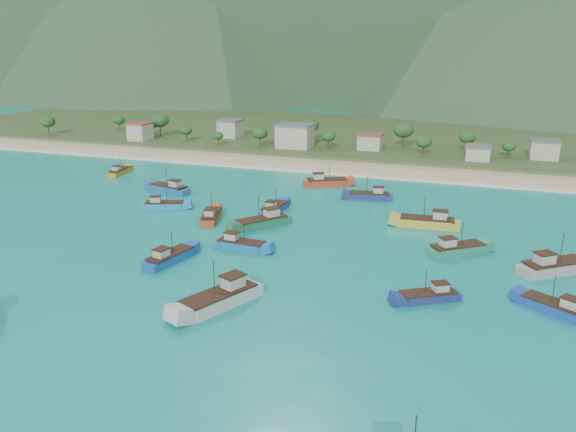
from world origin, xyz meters
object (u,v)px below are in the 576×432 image
(boat_25, at_px, (370,196))
(boat_1, at_px, (170,258))
(boat_3, at_px, (241,245))
(boat_10, at_px, (429,297))
(boat_19, at_px, (221,299))
(boat_20, at_px, (274,209))
(boat_22, at_px, (554,268))
(boat_7, at_px, (428,223))
(boat_12, at_px, (326,183))
(boat_4, at_px, (556,309))
(boat_16, at_px, (457,250))
(boat_8, at_px, (164,206))
(boat_13, at_px, (211,217))
(boat_15, at_px, (169,189))
(boat_0, at_px, (263,223))
(boat_9, at_px, (120,172))

(boat_25, bearing_deg, boat_1, 145.97)
(boat_3, xyz_separation_m, boat_10, (34.52, -10.61, -0.08))
(boat_1, bearing_deg, boat_19, -26.36)
(boat_20, bearing_deg, boat_22, -13.22)
(boat_22, bearing_deg, boat_19, -94.94)
(boat_7, relative_size, boat_12, 1.05)
(boat_4, relative_size, boat_16, 0.95)
(boat_8, bearing_deg, boat_10, 43.68)
(boat_13, height_order, boat_25, boat_25)
(boat_1, xyz_separation_m, boat_20, (6.27, 33.77, -0.05))
(boat_1, relative_size, boat_25, 0.99)
(boat_4, bearing_deg, boat_7, 63.47)
(boat_3, height_order, boat_19, boat_19)
(boat_3, height_order, boat_10, boat_3)
(boat_7, height_order, boat_15, boat_7)
(boat_4, xyz_separation_m, boat_19, (-44.72, -13.23, 0.34))
(boat_12, bearing_deg, boat_4, 12.52)
(boat_10, distance_m, boat_16, 21.02)
(boat_7, xyz_separation_m, boat_13, (-43.57, -10.40, -0.20))
(boat_15, relative_size, boat_16, 1.12)
(boat_3, bearing_deg, boat_25, 162.15)
(boat_0, height_order, boat_3, boat_0)
(boat_20, bearing_deg, boat_0, -77.95)
(boat_0, relative_size, boat_19, 0.86)
(boat_3, xyz_separation_m, boat_13, (-12.83, 13.68, 0.04))
(boat_1, bearing_deg, boat_22, 26.84)
(boat_0, height_order, boat_4, boat_0)
(boat_10, xyz_separation_m, boat_15, (-67.73, 41.52, 0.24))
(boat_25, bearing_deg, boat_19, 163.44)
(boat_3, height_order, boat_15, boat_15)
(boat_13, bearing_deg, boat_15, 122.71)
(boat_22, bearing_deg, boat_8, -135.27)
(boat_13, distance_m, boat_15, 26.69)
(boat_0, height_order, boat_12, boat_0)
(boat_25, bearing_deg, boat_22, -141.82)
(boat_1, distance_m, boat_3, 13.28)
(boat_9, bearing_deg, boat_10, -38.58)
(boat_10, bearing_deg, boat_1, 57.88)
(boat_4, xyz_separation_m, boat_12, (-49.65, 59.43, 0.16))
(boat_9, bearing_deg, boat_12, -1.66)
(boat_4, distance_m, boat_10, 17.07)
(boat_7, bearing_deg, boat_12, 43.48)
(boat_25, bearing_deg, boat_12, 46.83)
(boat_0, relative_size, boat_7, 0.94)
(boat_10, relative_size, boat_15, 0.77)
(boat_7, xyz_separation_m, boat_20, (-33.21, -0.31, -0.25))
(boat_3, bearing_deg, boat_7, 130.66)
(boat_13, bearing_deg, boat_10, -44.26)
(boat_9, xyz_separation_m, boat_12, (59.21, 6.31, 0.22))
(boat_0, xyz_separation_m, boat_7, (31.72, 10.93, 0.02))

